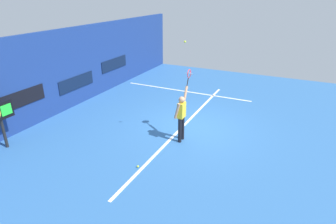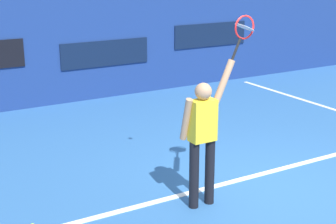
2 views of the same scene
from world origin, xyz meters
TOP-DOWN VIEW (x-y plane):
  - ground_plane at (0.00, 0.00)m, footprint 18.00×18.00m
  - back_wall at (0.00, 6.03)m, footprint 18.00×0.20m
  - sponsor_banner_center at (0.00, 5.91)m, footprint 2.20×0.03m
  - sponsor_banner_portside at (-3.00, 5.91)m, footprint 2.20×0.03m
  - sponsor_banner_starboard at (3.00, 5.91)m, footprint 2.20×0.03m
  - court_baseline at (0.00, 0.46)m, footprint 10.00×0.10m
  - court_sideline at (3.89, 2.00)m, footprint 0.10×7.00m
  - tennis_player at (-1.19, 0.09)m, footprint 0.72×0.31m
  - tennis_racket at (-0.59, 0.09)m, footprint 0.42×0.27m
  - tennis_ball at (-1.13, 0.04)m, footprint 0.07×0.07m
  - spare_ball at (-3.34, 0.61)m, footprint 0.07×0.07m

SIDE VIEW (x-z plane):
  - ground_plane at x=0.00m, z-range 0.00..0.00m
  - court_baseline at x=0.00m, z-range 0.00..0.01m
  - court_sideline at x=3.89m, z-range 0.00..0.01m
  - spare_ball at x=-3.34m, z-range 0.00..0.07m
  - tennis_player at x=-1.19m, z-range 0.03..1.99m
  - sponsor_banner_center at x=0.00m, z-range 0.77..1.37m
  - sponsor_banner_portside at x=-3.00m, z-range 0.97..1.57m
  - sponsor_banner_starboard at x=3.00m, z-range 1.00..1.60m
  - back_wall at x=0.00m, z-range 0.00..3.53m
  - tennis_racket at x=-0.59m, z-range 2.00..2.62m
  - tennis_ball at x=-1.13m, z-range 3.49..3.56m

